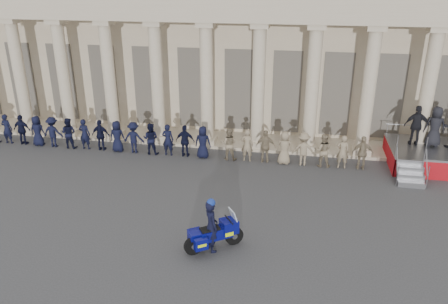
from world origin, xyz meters
TOP-DOWN VIEW (x-y plane):
  - ground at (0.00, 0.00)m, footprint 90.00×90.00m
  - building at (-0.00, 14.74)m, footprint 40.00×12.50m
  - officer_rank at (-4.40, 6.33)m, footprint 21.70×0.61m
  - reviewing_stand at (9.84, 7.36)m, footprint 4.60×4.33m
  - motorcycle at (1.03, -1.16)m, footprint 1.77×1.43m
  - rider at (0.93, -1.23)m, footprint 0.72×0.78m

SIDE VIEW (x-z plane):
  - ground at x=0.00m, z-range 0.00..0.00m
  - motorcycle at x=1.03m, z-range -0.09..1.23m
  - officer_rank at x=-4.40m, z-range 0.00..1.61m
  - rider at x=0.93m, z-range -0.01..1.86m
  - reviewing_stand at x=9.84m, z-range 0.06..2.88m
  - building at x=0.00m, z-range 0.02..9.02m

